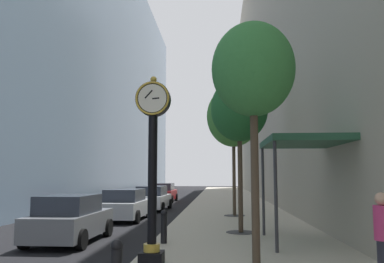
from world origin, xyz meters
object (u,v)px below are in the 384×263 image
Objects in this scene: street_tree_near at (253,71)px; car_white_near at (152,198)px; car_grey_trailing at (70,219)px; bollard_fourth at (164,226)px; car_red_far at (164,193)px; pedestrian_walking at (383,235)px; street_tree_mid_near at (239,110)px; street_clock at (153,160)px; street_tree_mid_far at (233,117)px; car_silver_mid at (126,205)px.

car_white_near is (-5.14, 16.83, -3.87)m from street_tree_near.
bollard_fourth is at bearing -13.15° from car_grey_trailing.
bollard_fourth is at bearing -81.99° from car_red_far.
bollard_fourth is 6.64m from pedestrian_walking.
street_tree_near is (2.54, -3.66, 3.95)m from bollard_fourth.
street_tree_near is 18.01m from car_white_near.
street_tree_mid_near is 1.35× the size of car_white_near.
street_tree_near is 1.25× the size of car_red_far.
car_red_far is 1.11× the size of car_grey_trailing.
street_clock is 16.71m from car_white_near.
street_tree_mid_near is 8.18m from pedestrian_walking.
street_tree_mid_near is 20.01m from car_red_far.
pedestrian_walking is 9.78m from car_grey_trailing.
car_grey_trailing is (-5.87, -7.94, -4.65)m from street_tree_mid_far.
car_grey_trailing is (-5.87, 4.44, -3.86)m from street_tree_near.
car_silver_mid is at bearing -90.03° from car_red_far.
car_silver_mid is (-0.42, -5.70, -0.00)m from car_white_near.
street_clock reaches higher than bollard_fourth.
street_tree_mid_near is at bearing 44.79° from bollard_fourth.
street_clock reaches higher than car_red_far.
street_tree_near is at bearing -55.20° from bollard_fourth.
street_clock is at bearing -87.14° from bollard_fourth.
bollard_fourth is at bearing -106.28° from street_tree_mid_far.
street_tree_near is 3.16× the size of pedestrian_walking.
street_tree_mid_far is 8.24m from car_white_near.
car_grey_trailing is (-0.74, -12.39, 0.01)m from car_white_near.
bollard_fourth is 21.54m from car_red_far.
car_red_far is (-5.55, 12.62, -4.65)m from street_tree_mid_far.
street_tree_mid_far is at bearing -66.28° from car_red_far.
street_clock is 0.80× the size of street_tree_near.
street_tree_mid_far is (0.00, 12.37, 0.79)m from street_tree_near.
car_grey_trailing is at bearing 131.14° from street_clock.
car_silver_mid is at bearing -94.19° from car_white_near.
street_tree_mid_near is 8.45m from car_silver_mid.
street_clock is 24.82m from car_red_far.
street_tree_mid_far reaches higher than bollard_fourth.
street_tree_near is at bearing -77.49° from car_red_far.
street_clock is 12.48m from street_tree_mid_far.
car_grey_trailing is (-3.33, 0.78, 0.10)m from bollard_fourth.
car_red_far is 20.56m from car_grey_trailing.
bollard_fourth is 0.58× the size of pedestrian_walking.
street_tree_mid_far is at bearing 12.61° from car_silver_mid.
street_tree_mid_near is 6.22m from street_tree_mid_far.
street_tree_mid_far is at bearing 53.50° from car_grey_trailing.
pedestrian_walking is (4.82, -1.15, -1.54)m from street_clock.
street_clock is 3.15m from street_tree_near.
street_tree_mid_near reaches higher than car_grey_trailing.
street_tree_near is 0.95× the size of street_tree_mid_near.
street_tree_near is at bearing -10.60° from street_clock.
bollard_fourth is 0.17× the size of street_tree_mid_near.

